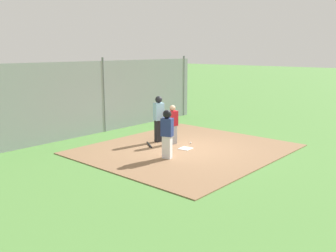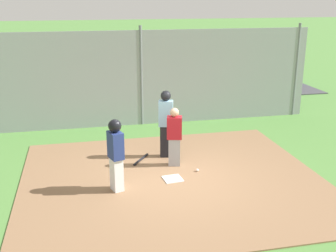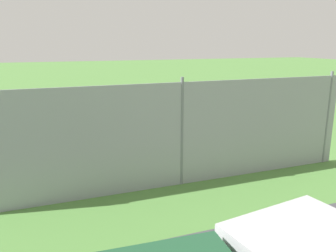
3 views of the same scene
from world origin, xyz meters
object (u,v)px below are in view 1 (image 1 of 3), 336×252
Objects in this scene: parked_car_blue at (131,96)px; parked_car_green at (83,101)px; runner at (167,131)px; baseball at (191,143)px; catcher at (172,124)px; parked_car_white at (47,107)px; umpire at (159,118)px; baseball_bat at (149,145)px; home_plate at (186,148)px.

parked_car_green is (3.75, -0.24, 0.00)m from parked_car_blue.
baseball is (-2.08, -0.60, -0.93)m from runner.
catcher reaches higher than parked_car_blue.
baseball is 10.09m from parked_car_green.
parked_car_white is (6.32, 0.04, 0.00)m from parked_car_blue.
runner reaches higher than baseball.
umpire reaches higher than catcher.
catcher is 1.22m from baseball_bat.
parked_car_blue is (-6.48, -9.95, 0.57)m from home_plate.
runner is at bearing 8.33° from baseball_bat.
runner reaches higher than home_plate.
home_plate is at bearing -1.43° from catcher.
home_plate is at bearing 57.09° from baseball_bat.
parked_car_green is (-3.29, -8.83, 0.55)m from baseball_bat.
baseball_bat is (-0.80, -1.64, -0.93)m from runner.
runner is 2.35m from baseball.
baseball is at bearing -1.70° from runner.
parked_car_green is (-2.49, -9.32, -0.21)m from catcher.
parked_car_blue is (-5.77, -9.63, 0.55)m from baseball.
parked_car_white is (-0.16, -9.91, 0.57)m from home_plate.
runner reaches higher than catcher.
home_plate is at bearing 24.05° from baseball.
parked_car_white is at bearing 63.58° from runner.
catcher is (-0.24, -0.87, 0.78)m from home_plate.
parked_car_blue is at bearing -7.97° from parked_car_white.
baseball_bat is 11.21× the size of baseball.
parked_car_green is at bearing -104.99° from home_plate.
catcher is 0.68m from umpire.
catcher is 9.65m from parked_car_green.
umpire reaches higher than home_plate.
baseball_bat is 0.19× the size of parked_car_white.
umpire is at bearing 136.99° from baseball_bat.
runner is (1.52, 1.80, -0.02)m from umpire.
home_plate is at bearing 9.60° from umpire.
runner reaches higher than parked_car_white.
umpire is at bearing -158.36° from catcher.
home_plate is 0.78m from baseball.
catcher is at bearing -101.69° from parked_car_green.
umpire reaches higher than baseball_bat.
umpire is at bearing -98.35° from parked_car_white.
home_plate is at bearing -99.25° from parked_car_white.
runner is 2.05m from baseball_bat.
parked_car_white is (-0.73, -8.55, 0.55)m from baseball_bat.
baseball_bat is at bearing -67.30° from home_plate.
baseball_bat is at bearing -39.10° from baseball.
parked_car_green is at bearing -2.15° from parked_car_white.
baseball reaches higher than home_plate.
home_plate is 0.10× the size of parked_car_green.
umpire is 0.43× the size of parked_car_blue.
baseball is 0.02× the size of parked_car_white.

